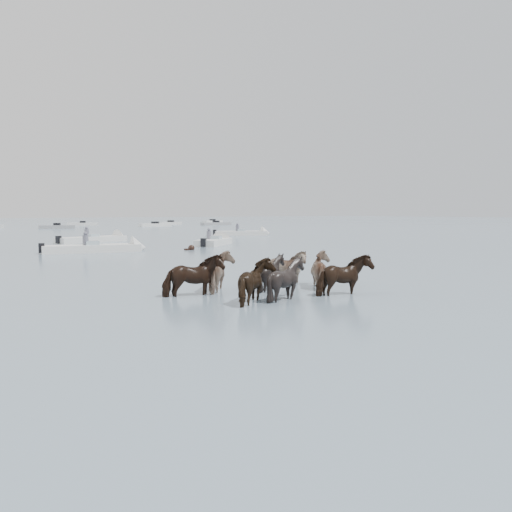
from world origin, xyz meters
TOP-DOWN VIEW (x-y plane):
  - ground at (0.00, 0.00)m, footprint 400.00×400.00m
  - pony_herd at (1.64, 1.72)m, footprint 6.25×4.54m
  - swimming_pony at (7.61, 19.22)m, footprint 0.72×0.44m
  - motorboat_b at (2.39, 20.92)m, footprint 6.62×2.75m
  - motorboat_c at (5.38, 31.76)m, footprint 6.61×3.36m
  - motorboat_d at (11.80, 23.05)m, footprint 4.82×4.57m
  - motorboat_e at (22.11, 34.28)m, footprint 6.22×3.77m

SIDE VIEW (x-z plane):
  - ground at x=0.00m, z-range 0.00..0.00m
  - swimming_pony at x=7.61m, z-range -0.12..0.32m
  - motorboat_c at x=5.38m, z-range -0.74..1.18m
  - motorboat_b at x=2.39m, z-range -0.74..1.18m
  - motorboat_e at x=22.11m, z-range -0.74..1.18m
  - motorboat_d at x=11.80m, z-range -0.73..1.19m
  - pony_herd at x=1.64m, z-range -0.28..1.27m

